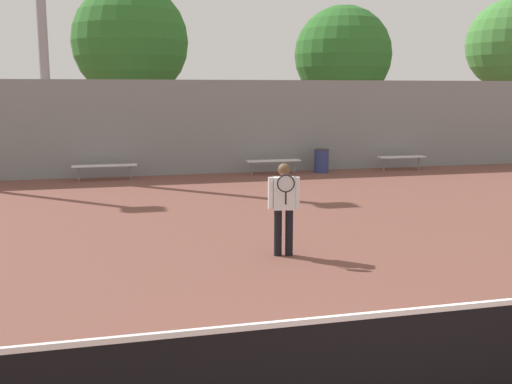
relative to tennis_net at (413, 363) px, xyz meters
The scene contains 11 objects.
tennis_net is the anchor object (origin of this frame).
tennis_player 5.51m from the tennis_net, 85.62° to the left, with size 0.56×0.44×1.67m.
bench_courtside_near 15.94m from the tennis_net, 78.96° to the left, with size 1.93×0.40×0.50m.
bench_courtside_far 17.57m from the tennis_net, 62.89° to the left, with size 1.79×0.40×0.50m.
bench_by_gate 15.88m from the tennis_net, 99.82° to the left, with size 2.10×0.40×0.50m.
light_pole_near_left 18.04m from the tennis_net, 105.11° to the left, with size 0.90×0.60×10.41m.
trash_bin 16.39m from the tennis_net, 72.79° to the left, with size 0.54×0.54×0.85m.
back_fence 16.37m from the tennis_net, 90.00° to the left, with size 31.58×0.06×3.28m.
tree_green_tall 23.71m from the tennis_net, 69.70° to the left, with size 4.46×4.46×6.76m.
tree_green_broad 22.86m from the tennis_net, 93.73° to the left, with size 4.96×4.96×7.45m.
tree_dark_dense 27.12m from the tennis_net, 52.12° to the left, with size 4.30×4.30×7.24m.
Camera 1 is at (-2.56, -4.51, 2.94)m, focal length 42.00 mm.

